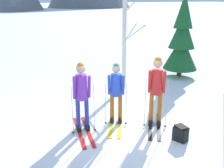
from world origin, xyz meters
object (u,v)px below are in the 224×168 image
at_px(skier_in_red, 157,87).
at_px(backpack_on_snow_front, 181,133).
at_px(pine_tree_near, 182,39).
at_px(skier_in_blue, 116,90).
at_px(birch_tree_tall, 125,43).
at_px(skier_in_purple, 82,93).

distance_m(skier_in_red, backpack_on_snow_front, 1.31).
height_order(pine_tree_near, backpack_on_snow_front, pine_tree_near).
height_order(skier_in_blue, skier_in_red, skier_in_red).
relative_size(skier_in_red, birch_tree_tall, 0.57).
relative_size(skier_in_purple, backpack_on_snow_front, 4.63).
height_order(skier_in_purple, pine_tree_near, pine_tree_near).
xyz_separation_m(skier_in_blue, backpack_on_snow_front, (0.97, -1.53, -0.75)).
distance_m(skier_in_blue, birch_tree_tall, 3.01).
distance_m(skier_in_blue, skier_in_red, 1.06).
bearing_deg(birch_tree_tall, skier_in_red, -102.21).
distance_m(birch_tree_tall, backpack_on_snow_front, 4.31).
bearing_deg(skier_in_blue, backpack_on_snow_front, -57.70).
height_order(skier_in_red, backpack_on_snow_front, skier_in_red).
xyz_separation_m(pine_tree_near, birch_tree_tall, (-2.92, -0.40, 0.10)).
bearing_deg(skier_in_purple, birch_tree_tall, 45.05).
bearing_deg(skier_in_blue, skier_in_red, -32.87).
height_order(skier_in_red, birch_tree_tall, birch_tree_tall).
bearing_deg(backpack_on_snow_front, skier_in_purple, 142.55).
xyz_separation_m(skier_in_red, pine_tree_near, (3.58, 3.44, 0.53)).
xyz_separation_m(skier_in_red, birch_tree_tall, (0.66, 3.04, 0.63)).
relative_size(skier_in_blue, birch_tree_tall, 0.51).
distance_m(skier_in_purple, pine_tree_near, 6.19).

